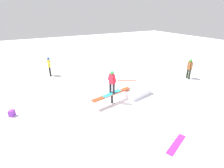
{
  "coord_description": "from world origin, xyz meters",
  "views": [
    {
      "loc": [
        4.48,
        8.07,
        5.14
      ],
      "look_at": [
        0.0,
        0.0,
        1.23
      ],
      "focal_mm": 28.0,
      "sensor_mm": 36.0,
      "label": 1
    }
  ],
  "objects": [
    {
      "name": "rail_feature",
      "position": [
        0.0,
        0.0,
        0.55
      ],
      "size": [
        2.77,
        0.82,
        0.63
      ],
      "rotation": [
        0.0,
        0.0,
        0.2
      ],
      "color": "black",
      "rests_on": "ground"
    },
    {
      "name": "bystander_brown",
      "position": [
        -7.37,
        -0.55,
        0.91
      ],
      "size": [
        0.32,
        0.67,
        1.62
      ],
      "rotation": [
        0.0,
        0.0,
        1.27
      ],
      "color": "black",
      "rests_on": "ground"
    },
    {
      "name": "loose_snowboard_coral",
      "position": [
        -2.8,
        -2.58,
        0.01
      ],
      "size": [
        1.5,
        0.94,
        0.02
      ],
      "primitive_type": "cube",
      "rotation": [
        0.0,
        0.0,
        2.67
      ],
      "color": "#ED6253",
      "rests_on": "ground"
    },
    {
      "name": "bystander_yellow",
      "position": [
        2.28,
        -6.68,
        0.9
      ],
      "size": [
        0.28,
        0.69,
        1.61
      ],
      "rotation": [
        0.0,
        0.0,
        4.55
      ],
      "color": "black",
      "rests_on": "ground"
    },
    {
      "name": "ground_plane",
      "position": [
        0.0,
        0.0,
        0.0
      ],
      "size": [
        60.0,
        60.0,
        0.0
      ],
      "primitive_type": "plane",
      "color": "white"
    },
    {
      "name": "backpack_on_snow",
      "position": [
        5.28,
        -1.31,
        0.17
      ],
      "size": [
        0.36,
        0.37,
        0.34
      ],
      "primitive_type": "cube",
      "rotation": [
        0.0,
        0.0,
        0.92
      ],
      "color": "purple",
      "rests_on": "ground"
    },
    {
      "name": "loose_snowboard_magenta",
      "position": [
        -0.62,
        4.39,
        0.01
      ],
      "size": [
        1.5,
        0.81,
        0.02
      ],
      "primitive_type": "cube",
      "rotation": [
        0.0,
        0.0,
        0.37
      ],
      "color": "#CA2899",
      "rests_on": "ground"
    },
    {
      "name": "main_rider_on_rail",
      "position": [
        0.0,
        0.0,
        1.33
      ],
      "size": [
        1.36,
        0.7,
        1.4
      ],
      "rotation": [
        0.0,
        0.0,
        0.28
      ],
      "color": "#28B2D6",
      "rests_on": "rail_feature"
    },
    {
      "name": "snow_kicker_ramp",
      "position": [
        -1.9,
        -0.38,
        0.23
      ],
      "size": [
        2.06,
        1.83,
        0.46
      ],
      "primitive_type": "cube",
      "rotation": [
        0.0,
        0.0,
        0.2
      ],
      "color": "white",
      "rests_on": "ground"
    }
  ]
}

